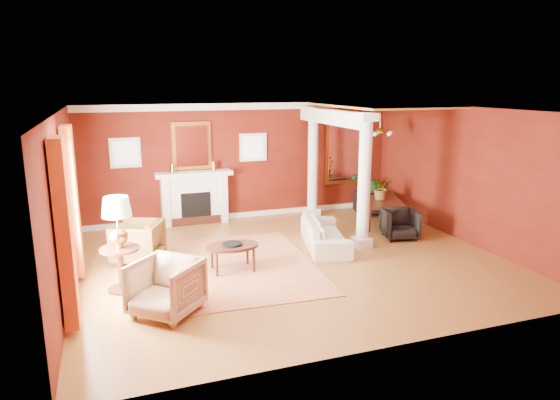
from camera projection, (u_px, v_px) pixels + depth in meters
name	position (u px, v px, depth m)	size (l,w,h in m)	color
ground	(292.00, 260.00, 9.74)	(8.00, 8.00, 0.00)	brown
room_shell	(292.00, 158.00, 9.28)	(8.04, 7.04, 2.92)	#5E170D
fireplace	(195.00, 197.00, 12.22)	(1.85, 0.42, 1.29)	white
overmantel_mirror	(192.00, 146.00, 12.06)	(0.95, 0.07, 1.15)	gold
flank_window_left	(125.00, 153.00, 11.59)	(0.70, 0.07, 0.70)	white
flank_window_right	(253.00, 147.00, 12.59)	(0.70, 0.07, 0.70)	white
left_window	(68.00, 214.00, 7.61)	(0.21, 2.55, 2.60)	white
column_front	(364.00, 181.00, 10.24)	(0.36, 0.36, 2.80)	white
column_back	(313.00, 162.00, 12.72)	(0.36, 0.36, 2.80)	white
header_beam	(332.00, 117.00, 11.44)	(0.30, 3.20, 0.32)	white
amber_ceiling	(380.00, 106.00, 11.62)	(2.30, 3.40, 0.04)	gold
dining_mirror	(347.00, 152.00, 13.50)	(1.30, 0.07, 1.70)	gold
chandelier	(380.00, 132.00, 11.82)	(0.60, 0.62, 0.75)	#AE8436
crown_trim	(243.00, 106.00, 12.28)	(8.00, 0.08, 0.16)	white
base_trim	(245.00, 215.00, 12.91)	(8.00, 0.08, 0.12)	white
rug	(238.00, 266.00, 9.44)	(2.79, 3.72, 0.01)	maroon
sofa	(325.00, 229.00, 10.46)	(1.99, 0.58, 0.78)	beige
armchair_leopard	(137.00, 240.00, 9.59)	(0.85, 0.80, 0.88)	black
armchair_stripe	(166.00, 285.00, 7.39)	(0.90, 0.84, 0.92)	tan
coffee_table	(232.00, 247.00, 9.12)	(0.98, 0.98, 0.49)	black
coffee_book	(231.00, 239.00, 9.09)	(0.16, 0.02, 0.21)	black
side_table	(118.00, 227.00, 8.09)	(0.64, 0.64, 1.60)	black
dining_table	(382.00, 204.00, 12.24)	(1.70, 0.60, 0.95)	black
dining_chair_near	(400.00, 223.00, 11.05)	(0.71, 0.66, 0.73)	black
dining_chair_far	(370.00, 201.00, 13.10)	(0.68, 0.63, 0.70)	black
green_urn	(371.00, 198.00, 13.54)	(0.35, 0.35, 0.83)	#133B20
potted_plant	(382.00, 176.00, 12.11)	(0.53, 0.59, 0.46)	#26591E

